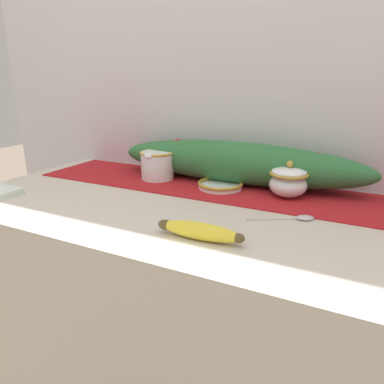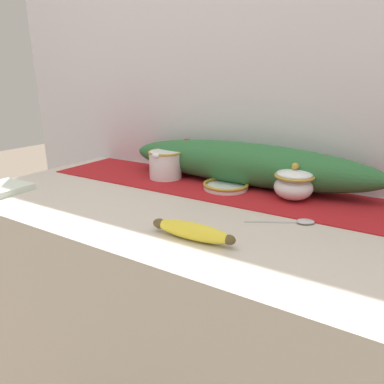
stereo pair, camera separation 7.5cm
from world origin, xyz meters
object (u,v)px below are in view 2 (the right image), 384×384
sugar_bowl (294,184)px  napkin_stack (1,189)px  spoon (302,222)px  cream_pitcher (166,163)px  banana (192,231)px  small_dish (226,186)px

sugar_bowl → napkin_stack: sugar_bowl is taller
spoon → cream_pitcher: bearing=134.4°
banana → napkin_stack: 0.68m
sugar_bowl → small_dish: size_ratio=0.78×
spoon → napkin_stack: (-0.86, -0.23, 0.00)m
small_dish → napkin_stack: (-0.58, -0.38, -0.00)m
sugar_bowl → spoon: 0.18m
cream_pitcher → napkin_stack: cream_pitcher is taller
banana → spoon: 0.28m
banana → small_dish: bearing=104.8°
sugar_bowl → small_dish: (-0.21, -0.01, -0.04)m
cream_pitcher → sugar_bowl: bearing=-0.1°
small_dish → spoon: small_dish is taller
banana → spoon: (0.18, 0.21, -0.01)m
sugar_bowl → napkin_stack: bearing=-154.0°
small_dish → napkin_stack: 0.69m
sugar_bowl → banana: bearing=-107.0°
sugar_bowl → spoon: bearing=-67.1°
banana → spoon: bearing=49.6°
cream_pitcher → spoon: 0.53m
small_dish → banana: (0.09, -0.36, 0.01)m
small_dish → spoon: bearing=-28.6°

